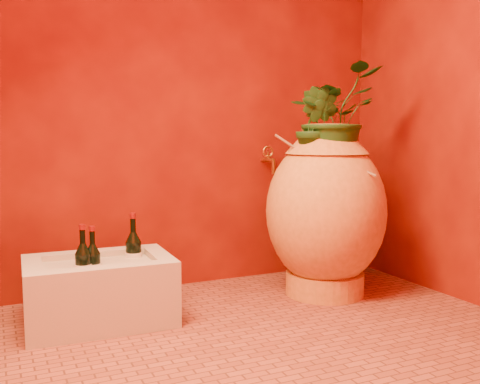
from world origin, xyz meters
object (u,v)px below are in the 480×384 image
wine_bottle_a (93,266)px  wall_tap (269,159)px  stone_basin (99,292)px  wine_bottle_c (83,267)px  amphora (326,211)px  wine_bottle_b (134,255)px

wine_bottle_a → wall_tap: 1.32m
stone_basin → wine_bottle_c: bearing=-155.0°
amphora → stone_basin: size_ratio=1.38×
wine_bottle_b → wall_tap: size_ratio=1.94×
amphora → wine_bottle_c: amphora is taller
stone_basin → amphora: bearing=-2.8°
stone_basin → wine_bottle_a: 0.14m
wine_bottle_a → wine_bottle_b: (0.22, 0.10, 0.01)m
wine_bottle_b → stone_basin: bearing=-156.4°
wine_bottle_a → wine_bottle_c: 0.05m
wine_bottle_a → wine_bottle_c: (-0.05, -0.02, 0.01)m
wine_bottle_a → wine_bottle_c: bearing=-157.5°
wall_tap → wine_bottle_a: bearing=-161.0°
wine_bottle_a → wall_tap: wall_tap is taller
stone_basin → wine_bottle_a: bearing=-151.3°
wall_tap → wine_bottle_c: bearing=-160.9°
stone_basin → wine_bottle_a: wine_bottle_a is taller
amphora → stone_basin: (-1.26, 0.06, -0.33)m
stone_basin → wine_bottle_b: 0.25m
wall_tap → wine_bottle_b: bearing=-162.3°
amphora → wine_bottle_b: bearing=172.3°
wine_bottle_a → wine_bottle_b: wine_bottle_b is taller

